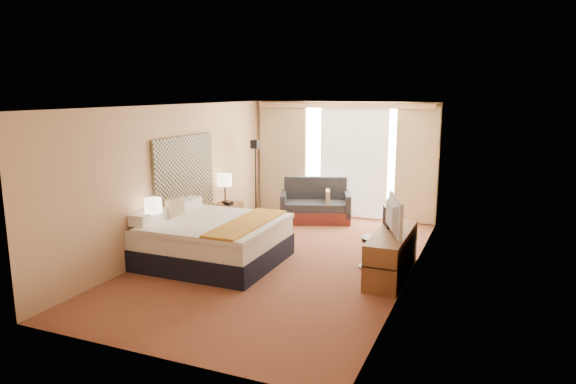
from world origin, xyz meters
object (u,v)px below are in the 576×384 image
at_px(media_dresser, 392,254).
at_px(bed, 213,240).
at_px(nightstand_right, 228,216).
at_px(desk_chair, 378,241).
at_px(nightstand_left, 154,249).
at_px(loveseat, 315,207).
at_px(lamp_left, 153,206).
at_px(television, 389,215).
at_px(floor_lamp, 255,164).
at_px(lamp_right, 225,181).

xyz_separation_m(media_dresser, bed, (-2.89, -0.52, 0.03)).
distance_m(nightstand_right, bed, 2.14).
xyz_separation_m(bed, desk_chair, (2.62, 0.78, 0.07)).
relative_size(nightstand_left, loveseat, 0.32).
distance_m(loveseat, lamp_left, 4.14).
bearing_deg(bed, nightstand_right, 112.28).
bearing_deg(bed, desk_chair, 16.58).
xyz_separation_m(nightstand_left, television, (3.65, 0.96, 0.70)).
height_order(loveseat, desk_chair, desk_chair).
relative_size(loveseat, floor_lamp, 0.95).
bearing_deg(bed, nightstand_left, -146.92).
xyz_separation_m(desk_chair, television, (0.23, -0.35, 0.53)).
bearing_deg(loveseat, bed, -121.10).
xyz_separation_m(media_dresser, television, (-0.05, -0.09, 0.63)).
distance_m(bed, television, 2.94).
bearing_deg(nightstand_right, floor_lamp, 75.04).
height_order(lamp_left, lamp_right, lamp_right).
xyz_separation_m(nightstand_left, floor_lamp, (0.23, 3.35, 0.99)).
bearing_deg(bed, lamp_left, -145.41).
xyz_separation_m(nightstand_left, media_dresser, (3.70, 1.05, 0.07)).
bearing_deg(nightstand_right, bed, -67.72).
xyz_separation_m(loveseat, lamp_right, (-1.51, -1.34, 0.71)).
relative_size(nightstand_right, television, 0.57).
xyz_separation_m(media_dresser, lamp_left, (-3.66, -1.06, 0.65)).
bearing_deg(nightstand_right, television, -22.89).
bearing_deg(media_dresser, loveseat, 128.96).
distance_m(desk_chair, television, 0.67).
height_order(nightstand_left, bed, bed).
bearing_deg(floor_lamp, media_dresser, -33.52).
relative_size(loveseat, television, 1.75).
bearing_deg(television, lamp_right, 46.90).
bearing_deg(floor_lamp, lamp_left, -93.27).
xyz_separation_m(nightstand_left, bed, (0.81, 0.53, 0.11)).
xyz_separation_m(loveseat, television, (2.19, -2.86, 0.67)).
distance_m(nightstand_right, desk_chair, 3.63).
xyz_separation_m(nightstand_right, lamp_right, (-0.05, -0.02, 0.74)).
relative_size(bed, loveseat, 1.26).
bearing_deg(loveseat, nightstand_right, -157.79).
height_order(loveseat, floor_lamp, floor_lamp).
bearing_deg(nightstand_right, loveseat, 42.13).
bearing_deg(lamp_left, media_dresser, 16.08).
distance_m(nightstand_right, loveseat, 1.97).
relative_size(nightstand_right, media_dresser, 0.31).
height_order(loveseat, lamp_left, lamp_left).
xyz_separation_m(bed, loveseat, (0.65, 3.29, -0.07)).
distance_m(loveseat, desk_chair, 3.19).
relative_size(nightstand_right, bed, 0.26).
bearing_deg(lamp_left, loveseat, 69.58).
bearing_deg(floor_lamp, loveseat, 20.88).
distance_m(floor_lamp, television, 4.19).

